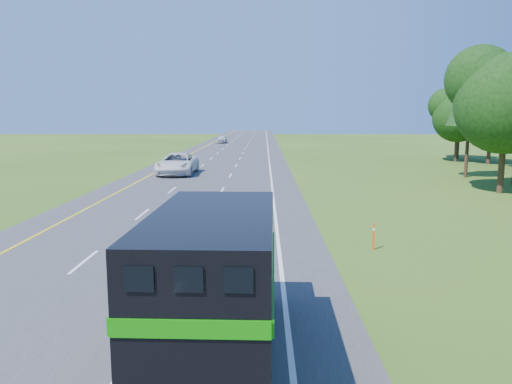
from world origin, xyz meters
TOP-DOWN VIEW (x-y plane):
  - road at (0.00, 50.00)m, footprint 15.00×260.00m
  - lane_markings at (0.00, 50.00)m, footprint 11.15×260.00m
  - horse_truck at (3.86, 12.59)m, footprint 2.62×7.88m
  - white_suv at (-3.14, 47.94)m, footprint 3.26×7.03m
  - far_car at (-3.41, 100.11)m, footprint 1.88×4.50m
  - delineator at (9.36, 22.03)m, footprint 0.09×0.05m

SIDE VIEW (x-z plane):
  - road at x=0.00m, z-range 0.00..0.04m
  - lane_markings at x=0.00m, z-range 0.04..0.05m
  - delineator at x=9.36m, z-range 0.04..1.14m
  - far_car at x=-3.41m, z-range 0.04..1.56m
  - white_suv at x=-3.14m, z-range 0.04..1.99m
  - horse_truck at x=3.86m, z-range 0.16..3.62m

